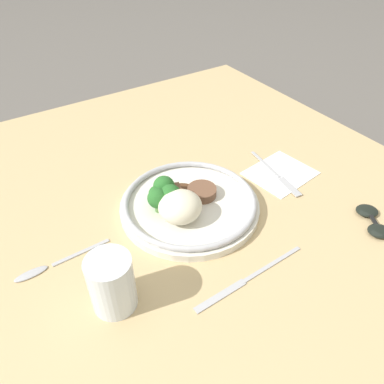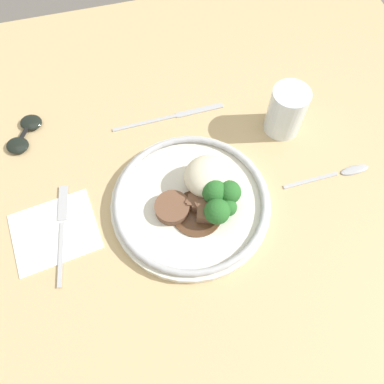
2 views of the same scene
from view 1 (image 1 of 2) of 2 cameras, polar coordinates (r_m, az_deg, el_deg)
The scene contains 9 objects.
ground_plane at distance 0.78m, azimuth -2.33°, elevation -4.87°, with size 8.00×8.00×0.00m, color #5B5651.
dining_table at distance 0.77m, azimuth -2.36°, elevation -3.97°, with size 1.14×1.17×0.03m.
napkin at distance 0.88m, azimuth 13.30°, elevation 2.81°, with size 0.16×0.14×0.00m.
plate at distance 0.74m, azimuth -0.91°, elevation -1.65°, with size 0.28×0.28×0.07m.
juice_glass at distance 0.59m, azimuth -12.10°, elevation -13.62°, with size 0.07×0.07×0.10m.
fork at distance 0.86m, azimuth 13.09°, elevation 2.28°, with size 0.04×0.18×0.00m.
knife at distance 0.65m, azimuth 8.38°, elevation -13.05°, with size 0.23×0.02×0.00m.
spoon at distance 0.70m, azimuth -21.66°, elevation -10.62°, with size 0.17×0.02×0.01m.
sunglasses at distance 0.81m, azimuth 25.87°, elevation -3.95°, with size 0.09×0.10×0.01m.
Camera 1 is at (0.28, 0.48, 0.54)m, focal length 35.00 mm.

